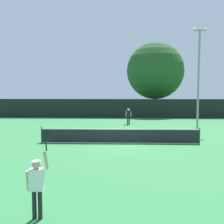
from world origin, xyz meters
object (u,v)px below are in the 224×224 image
tennis_ball (91,136)px  parked_car_far (190,109)px  parked_car_mid (161,108)px  player_receiving (128,115)px  parked_car_near (135,108)px  player_serving (37,180)px  large_tree (155,71)px  light_pole (199,73)px

tennis_ball → parked_car_far: bearing=57.3°
parked_car_mid → parked_car_far: (4.16, -0.98, 0.00)m
player_receiving → parked_car_near: size_ratio=0.37×
player_serving → parked_car_mid: player_serving is taller
large_tree → parked_car_far: large_tree is taller
tennis_ball → parked_car_far: parked_car_far is taller
light_pole → parked_car_far: 16.57m
tennis_ball → parked_car_near: parked_car_near is taller
player_receiving → parked_car_near: bearing=-95.8°
light_pole → parked_car_near: bearing=104.9°
parked_car_far → player_receiving: bearing=-122.1°
player_receiving → tennis_ball: (-3.03, -7.08, -0.94)m
player_serving → parked_car_far: player_serving is taller
parked_car_near → player_receiving: bearing=-99.8°
player_serving → tennis_ball: size_ratio=36.34×
player_receiving → tennis_ball: bearing=66.9°
player_serving → large_tree: bearing=77.4°
tennis_ball → large_tree: large_tree is taller
player_serving → parked_car_far: bearing=69.0°
tennis_ball → light_pole: size_ratio=0.01×
parked_car_near → light_pole: bearing=-79.2°
large_tree → parked_car_near: (-2.81, 1.69, -5.52)m
light_pole → parked_car_near: (-4.62, 17.38, -4.26)m
parked_car_mid → parked_car_far: same height
parked_car_near → parked_car_mid: (3.83, -0.75, 0.00)m
tennis_ball → parked_car_mid: size_ratio=0.02×
light_pole → parked_car_near: 18.48m
parked_car_mid → light_pole: bearing=-91.8°
large_tree → light_pole: bearing=-83.4°
light_pole → parked_car_mid: light_pole is taller
player_serving → parked_car_near: 34.47m
light_pole → large_tree: 15.84m
large_tree → parked_car_mid: large_tree is taller
large_tree → parked_car_far: (5.18, -0.04, -5.52)m
player_serving → light_pole: 19.50m
player_serving → parked_car_near: (4.45, 34.18, -0.30)m
player_receiving → parked_car_far: (9.40, 12.25, -0.20)m
large_tree → player_serving: bearing=-102.6°
player_receiving → large_tree: bearing=-109.0°
large_tree → parked_car_near: bearing=149.0°
player_receiving → parked_car_near: 14.05m
player_serving → large_tree: size_ratio=0.24×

